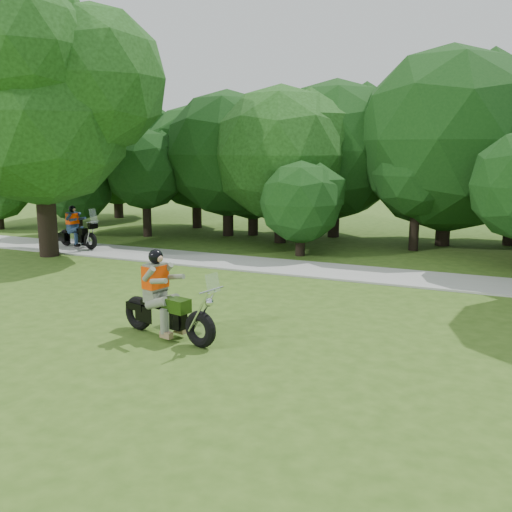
% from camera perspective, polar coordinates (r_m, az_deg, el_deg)
% --- Properties ---
extents(ground, '(100.00, 100.00, 0.00)m').
position_cam_1_polar(ground, '(11.02, -2.90, -10.05)').
color(ground, '#355518').
rests_on(ground, ground).
extents(walkway, '(60.00, 2.20, 0.06)m').
position_cam_1_polar(walkway, '(18.23, 8.41, -1.58)').
color(walkway, '#A0A09A').
rests_on(walkway, ground).
extents(tree_line, '(39.43, 11.86, 7.81)m').
position_cam_1_polar(tree_line, '(23.61, 14.70, 9.70)').
color(tree_line, black).
rests_on(tree_line, ground).
extents(big_tree_west, '(8.64, 6.56, 9.96)m').
position_cam_1_polar(big_tree_west, '(22.15, -20.37, 14.98)').
color(big_tree_west, black).
rests_on(big_tree_west, ground).
extents(chopper_motorcycle, '(2.56, 1.04, 1.85)m').
position_cam_1_polar(chopper_motorcycle, '(12.06, -9.24, -4.90)').
color(chopper_motorcycle, black).
rests_on(chopper_motorcycle, ground).
extents(touring_motorcycle, '(2.13, 0.90, 1.63)m').
position_cam_1_polar(touring_motorcycle, '(23.24, -17.61, 2.28)').
color(touring_motorcycle, black).
rests_on(touring_motorcycle, walkway).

